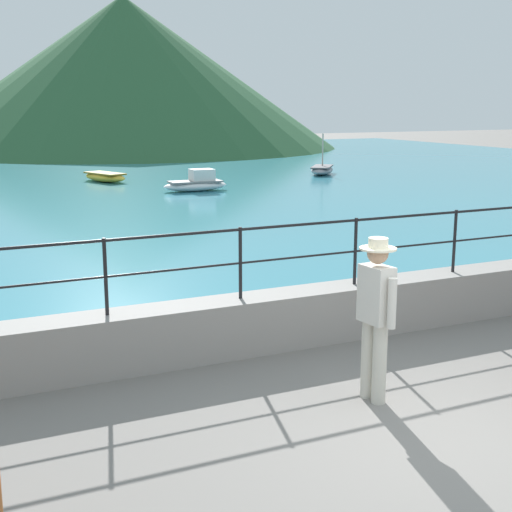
% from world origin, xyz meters
% --- Properties ---
extents(ground_plane, '(120.00, 120.00, 0.00)m').
position_xyz_m(ground_plane, '(0.00, 0.00, 0.00)').
color(ground_plane, slate).
extents(promenade_wall, '(20.00, 0.56, 0.70)m').
position_xyz_m(promenade_wall, '(0.00, 3.20, 0.35)').
color(promenade_wall, gray).
rests_on(promenade_wall, ground).
extents(railing, '(18.44, 0.04, 0.90)m').
position_xyz_m(railing, '(0.00, 3.20, 1.32)').
color(railing, black).
rests_on(railing, promenade_wall).
extents(lake_water, '(64.00, 44.32, 0.06)m').
position_xyz_m(lake_water, '(0.00, 25.84, 0.03)').
color(lake_water, teal).
rests_on(lake_water, ground).
extents(hill_main, '(29.20, 29.20, 10.20)m').
position_xyz_m(hill_main, '(8.69, 44.60, 5.10)').
color(hill_main, '#285633').
rests_on(hill_main, ground).
extents(person_walking, '(0.38, 0.57, 1.75)m').
position_xyz_m(person_walking, '(-0.17, 1.25, 0.98)').
color(person_walking, beige).
rests_on(person_walking, ground).
extents(boat_0, '(2.32, 0.94, 0.76)m').
position_xyz_m(boat_0, '(4.29, 18.71, 0.33)').
color(boat_0, white).
rests_on(boat_0, lake_water).
extents(boat_1, '(1.68, 2.47, 0.36)m').
position_xyz_m(boat_1, '(2.06, 23.01, 0.26)').
color(boat_1, gold).
rests_on(boat_1, lake_water).
extents(boat_4, '(2.11, 2.37, 1.74)m').
position_xyz_m(boat_4, '(11.27, 21.97, 0.26)').
color(boat_4, gray).
rests_on(boat_4, lake_water).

